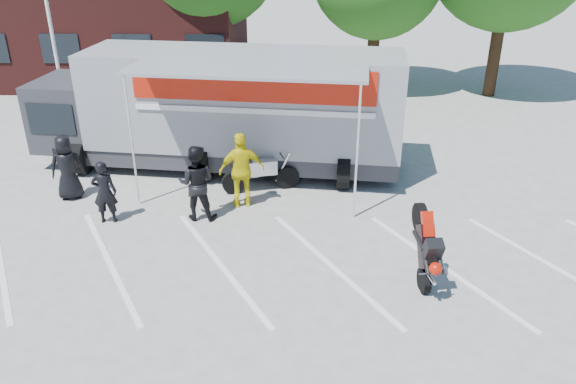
{
  "coord_description": "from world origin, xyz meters",
  "views": [
    {
      "loc": [
        1.89,
        -9.22,
        6.63
      ],
      "look_at": [
        1.65,
        1.93,
        1.3
      ],
      "focal_mm": 35.0,
      "sensor_mm": 36.0,
      "label": 1
    }
  ],
  "objects_px": {
    "spectator_leather_a": "(67,167)",
    "spectator_leather_c": "(196,183)",
    "spectator_leather_b": "(105,192)",
    "transporter_truck": "(230,167)",
    "parked_motorcycle": "(261,190)",
    "spectator_hivis": "(242,170)",
    "stunt_bike_rider": "(415,274)"
  },
  "relations": [
    {
      "from": "parked_motorcycle",
      "to": "stunt_bike_rider",
      "type": "relative_size",
      "value": 1.21
    },
    {
      "from": "spectator_leather_a",
      "to": "spectator_leather_b",
      "type": "height_order",
      "value": "spectator_leather_a"
    },
    {
      "from": "spectator_leather_b",
      "to": "spectator_leather_c",
      "type": "xyz_separation_m",
      "value": [
        2.19,
        0.25,
        0.15
      ]
    },
    {
      "from": "spectator_leather_c",
      "to": "spectator_hivis",
      "type": "height_order",
      "value": "spectator_hivis"
    },
    {
      "from": "stunt_bike_rider",
      "to": "spectator_leather_c",
      "type": "distance_m",
      "value": 5.59
    },
    {
      "from": "transporter_truck",
      "to": "spectator_hivis",
      "type": "relative_size",
      "value": 5.49
    },
    {
      "from": "transporter_truck",
      "to": "spectator_hivis",
      "type": "xyz_separation_m",
      "value": [
        0.64,
        -2.58,
        0.99
      ]
    },
    {
      "from": "transporter_truck",
      "to": "stunt_bike_rider",
      "type": "relative_size",
      "value": 6.04
    },
    {
      "from": "stunt_bike_rider",
      "to": "spectator_leather_b",
      "type": "xyz_separation_m",
      "value": [
        -7.14,
        2.18,
        0.8
      ]
    },
    {
      "from": "transporter_truck",
      "to": "spectator_leather_b",
      "type": "bearing_deg",
      "value": -119.93
    },
    {
      "from": "transporter_truck",
      "to": "spectator_leather_c",
      "type": "bearing_deg",
      "value": -90.54
    },
    {
      "from": "spectator_hivis",
      "to": "parked_motorcycle",
      "type": "bearing_deg",
      "value": -128.47
    },
    {
      "from": "stunt_bike_rider",
      "to": "spectator_leather_b",
      "type": "bearing_deg",
      "value": 156.92
    },
    {
      "from": "stunt_bike_rider",
      "to": "spectator_leather_a",
      "type": "relative_size",
      "value": 1.03
    },
    {
      "from": "parked_motorcycle",
      "to": "spectator_leather_a",
      "type": "bearing_deg",
      "value": 81.4
    },
    {
      "from": "spectator_leather_a",
      "to": "spectator_leather_b",
      "type": "relative_size",
      "value": 1.09
    },
    {
      "from": "spectator_leather_a",
      "to": "spectator_leather_b",
      "type": "xyz_separation_m",
      "value": [
        1.4,
        -1.32,
        -0.08
      ]
    },
    {
      "from": "stunt_bike_rider",
      "to": "parked_motorcycle",
      "type": "bearing_deg",
      "value": 124.75
    },
    {
      "from": "spectator_leather_a",
      "to": "spectator_hivis",
      "type": "distance_m",
      "value": 4.65
    },
    {
      "from": "spectator_leather_b",
      "to": "spectator_hivis",
      "type": "relative_size",
      "value": 0.81
    },
    {
      "from": "transporter_truck",
      "to": "spectator_leather_a",
      "type": "height_order",
      "value": "spectator_leather_a"
    },
    {
      "from": "spectator_leather_c",
      "to": "spectator_leather_a",
      "type": "bearing_deg",
      "value": -14.96
    },
    {
      "from": "parked_motorcycle",
      "to": "spectator_hivis",
      "type": "height_order",
      "value": "spectator_hivis"
    },
    {
      "from": "parked_motorcycle",
      "to": "spectator_leather_a",
      "type": "relative_size",
      "value": 1.24
    },
    {
      "from": "spectator_leather_a",
      "to": "spectator_leather_c",
      "type": "bearing_deg",
      "value": 147.65
    },
    {
      "from": "parked_motorcycle",
      "to": "spectator_leather_b",
      "type": "bearing_deg",
      "value": 102.3
    },
    {
      "from": "spectator_leather_b",
      "to": "spectator_hivis",
      "type": "xyz_separation_m",
      "value": [
        3.24,
        0.95,
        0.19
      ]
    },
    {
      "from": "spectator_leather_a",
      "to": "spectator_leather_c",
      "type": "distance_m",
      "value": 3.75
    },
    {
      "from": "transporter_truck",
      "to": "parked_motorcycle",
      "type": "relative_size",
      "value": 5.01
    },
    {
      "from": "parked_motorcycle",
      "to": "transporter_truck",
      "type": "bearing_deg",
      "value": 17.44
    },
    {
      "from": "spectator_leather_b",
      "to": "spectator_leather_c",
      "type": "relative_size",
      "value": 0.84
    },
    {
      "from": "spectator_leather_b",
      "to": "transporter_truck",
      "type": "bearing_deg",
      "value": -132.34
    }
  ]
}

